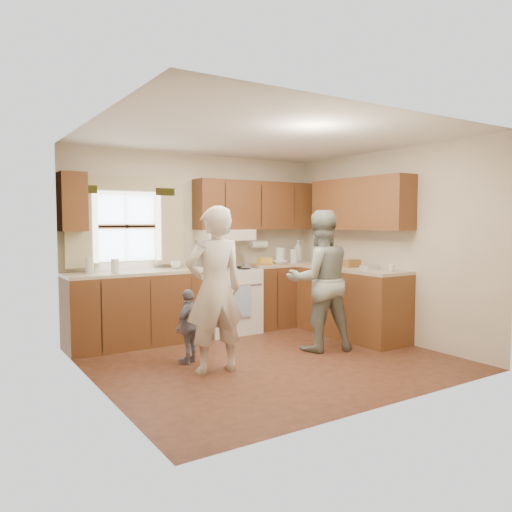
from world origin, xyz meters
TOP-DOWN VIEW (x-y plane):
  - room at (0.00, 0.00)m, footprint 3.80×3.80m
  - kitchen_fixtures at (0.61, 1.08)m, footprint 3.80×2.25m
  - stove at (0.30, 1.44)m, footprint 0.76×0.67m
  - woman_left at (-0.74, -0.11)m, footprint 0.67×0.47m
  - woman_right at (0.76, 0.00)m, footprint 0.98×0.86m
  - child at (-0.81, 0.35)m, footprint 0.51×0.44m

SIDE VIEW (x-z plane):
  - child at x=-0.81m, z-range 0.00..0.82m
  - stove at x=0.30m, z-range -0.07..1.00m
  - kitchen_fixtures at x=0.61m, z-range -0.24..1.91m
  - woman_right at x=0.76m, z-range 0.00..1.70m
  - woman_left at x=-0.74m, z-range 0.00..1.72m
  - room at x=0.00m, z-range -0.65..3.15m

